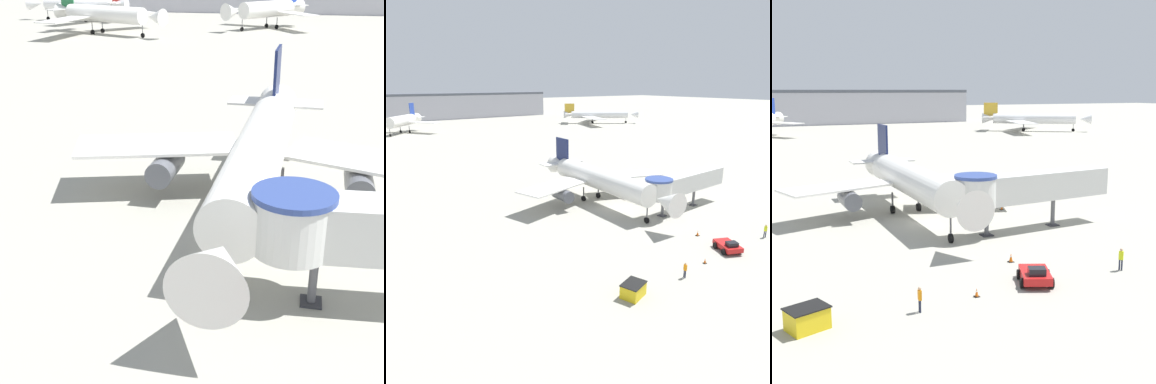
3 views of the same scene
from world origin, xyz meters
TOP-DOWN VIEW (x-y plane):
  - ground_plane at (0.00, 0.00)m, footprint 800.00×800.00m
  - main_airplane at (0.37, 3.99)m, footprint 28.40×31.78m
  - background_jet_blue_tail at (-7.91, 119.20)m, footprint 25.54×24.64m
  - background_jet_red_tail at (-64.42, 128.32)m, footprint 32.58×33.27m
  - background_jet_green_tail at (-46.43, 98.85)m, footprint 33.14×35.92m

SIDE VIEW (x-z plane):
  - ground_plane at x=0.00m, z-range 0.00..0.00m
  - main_airplane at x=0.37m, z-range -0.73..8.83m
  - background_jet_green_tail at x=-46.43m, z-range -0.68..10.24m
  - background_jet_red_tail at x=-64.42m, z-range -0.70..10.46m
  - background_jet_blue_tail at x=-7.91m, z-range -0.72..10.73m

